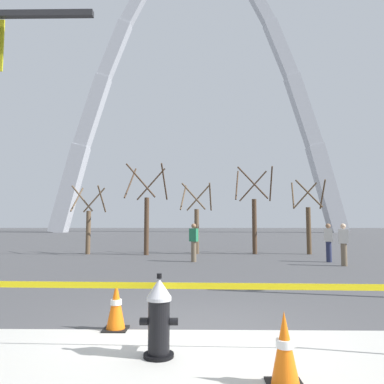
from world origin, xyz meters
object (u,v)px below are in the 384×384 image
at_px(traffic_cone_by_hydrant, 285,349).
at_px(pedestrian_walking_left, 194,242).
at_px(traffic_cone_mid_sidewalk, 116,306).
at_px(pedestrian_standing_center, 344,244).
at_px(pedestrian_walking_right, 329,242).
at_px(monument_arch, 197,101).
at_px(fire_hydrant, 159,317).

xyz_separation_m(traffic_cone_by_hydrant, pedestrian_walking_left, (-1.02, 11.59, 0.46)).
distance_m(traffic_cone_mid_sidewalk, pedestrian_standing_center, 10.71).
distance_m(traffic_cone_by_hydrant, pedestrian_walking_right, 12.44).
distance_m(monument_arch, pedestrian_walking_left, 53.57).
distance_m(pedestrian_walking_left, pedestrian_walking_right, 5.60).
relative_size(traffic_cone_mid_sidewalk, pedestrian_standing_center, 0.46).
relative_size(monument_arch, pedestrian_walking_left, 34.24).
bearing_deg(traffic_cone_mid_sidewalk, pedestrian_standing_center, 50.98).
height_order(traffic_cone_mid_sidewalk, pedestrian_walking_right, pedestrian_walking_right).
bearing_deg(monument_arch, pedestrian_walking_left, -90.16).
distance_m(fire_hydrant, pedestrian_walking_right, 12.30).
xyz_separation_m(monument_arch, pedestrian_walking_left, (-0.13, -48.46, -22.83)).
xyz_separation_m(fire_hydrant, traffic_cone_mid_sidewalk, (-0.76, 1.10, -0.11)).
distance_m(pedestrian_walking_left, pedestrian_standing_center, 5.84).
xyz_separation_m(traffic_cone_by_hydrant, pedestrian_walking_right, (4.57, 11.56, 0.46)).
relative_size(pedestrian_walking_left, pedestrian_walking_right, 1.00).
bearing_deg(traffic_cone_mid_sidewalk, monument_arch, 88.82).
bearing_deg(pedestrian_walking_left, monument_arch, 89.84).
bearing_deg(fire_hydrant, traffic_cone_by_hydrant, -30.13).
bearing_deg(pedestrian_walking_right, monument_arch, 96.43).
bearing_deg(pedestrian_walking_right, pedestrian_standing_center, -87.00).
xyz_separation_m(pedestrian_standing_center, pedestrian_walking_right, (-0.07, 1.38, 0.00)).
relative_size(traffic_cone_mid_sidewalk, pedestrian_walking_left, 0.46).
height_order(pedestrian_standing_center, pedestrian_walking_right, same).
bearing_deg(pedestrian_walking_right, fire_hydrant, -118.66).
relative_size(fire_hydrant, traffic_cone_by_hydrant, 1.36).
distance_m(fire_hydrant, pedestrian_walking_left, 10.83).
bearing_deg(monument_arch, pedestrian_standing_center, -83.67).
relative_size(traffic_cone_mid_sidewalk, pedestrian_walking_right, 0.46).
height_order(pedestrian_walking_left, pedestrian_walking_right, same).
distance_m(traffic_cone_mid_sidewalk, monument_arch, 62.68).
relative_size(traffic_cone_by_hydrant, pedestrian_walking_right, 0.46).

